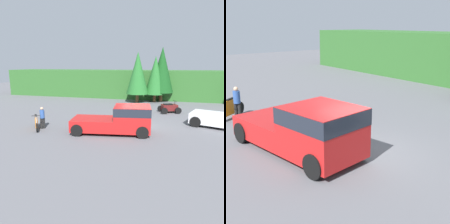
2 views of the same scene
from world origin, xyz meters
TOP-DOWN VIEW (x-y plane):
  - ground_plane at (0.00, 0.00)m, footprint 80.00×80.00m
  - hillside_backdrop at (0.00, 16.00)m, footprint 44.00×6.00m
  - tree_left at (-1.78, 11.09)m, footprint 2.73×2.73m
  - tree_mid_left at (0.29, 12.01)m, footprint 2.52×2.52m
  - tree_mid_right at (1.04, 12.56)m, footprint 3.00×3.00m
  - pickup_truck_red at (-1.07, -1.58)m, footprint 5.66×2.99m
  - dirt_bike at (-7.27, -2.26)m, footprint 1.37×1.87m
  - quad_atv at (2.18, 6.07)m, footprint 2.34×1.98m
  - rider_person at (-6.91, -2.00)m, footprint 0.48×0.48m

SIDE VIEW (x-z plane):
  - ground_plane at x=0.00m, z-range 0.00..0.00m
  - quad_atv at x=2.18m, z-range -0.12..1.05m
  - dirt_bike at x=-7.27m, z-range -0.11..1.10m
  - rider_person at x=-6.91m, z-range 0.07..1.70m
  - pickup_truck_red at x=-1.07m, z-range 0.04..1.98m
  - hillside_backdrop at x=0.00m, z-range 0.00..3.85m
  - tree_mid_left at x=0.29m, z-range 0.50..6.22m
  - tree_left at x=-1.78m, z-range 0.55..6.74m
  - tree_mid_right at x=1.04m, z-range 0.60..7.41m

